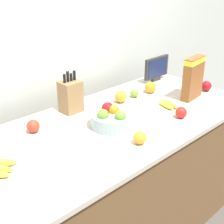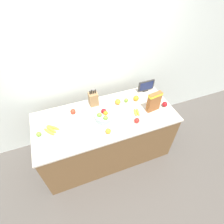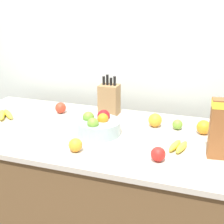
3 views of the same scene
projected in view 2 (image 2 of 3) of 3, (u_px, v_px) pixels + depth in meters
name	position (u px, v px, depth m)	size (l,w,h in m)	color
ground_plane	(107.00, 151.00, 3.19)	(14.00, 14.00, 0.00)	#514C47
wall_back	(91.00, 71.00, 2.70)	(9.00, 0.06, 2.60)	silver
counter	(106.00, 136.00, 2.86)	(2.06, 0.91, 0.92)	brown
knife_block	(93.00, 99.00, 2.64)	(0.13, 0.12, 0.32)	#937047
small_monitor	(146.00, 86.00, 2.86)	(0.28, 0.03, 0.21)	#2D2D2D
cereal_box	(154.00, 101.00, 2.51)	(0.22, 0.09, 0.31)	brown
fruit_bowl	(104.00, 116.00, 2.46)	(0.27, 0.27, 0.14)	#99B2B7
banana_bunch_left	(51.00, 129.00, 2.34)	(0.22, 0.23, 0.04)	yellow
banana_bunch_right	(137.00, 112.00, 2.57)	(0.11, 0.16, 0.04)	yellow
apple_rightmost	(165.00, 104.00, 2.66)	(0.08, 0.08, 0.08)	#A31419
apple_middle	(73.00, 111.00, 2.55)	(0.08, 0.08, 0.08)	red
apple_near_bananas	(126.00, 100.00, 2.74)	(0.06, 0.06, 0.06)	#6B9E33
apple_by_knife_block	(137.00, 120.00, 2.43)	(0.08, 0.08, 0.08)	red
apple_leftmost	(39.00, 134.00, 2.27)	(0.06, 0.06, 0.06)	#6B9E33
orange_front_right	(118.00, 102.00, 2.69)	(0.09, 0.09, 0.09)	orange
orange_back_center	(136.00, 98.00, 2.75)	(0.09, 0.09, 0.09)	orange
orange_mid_left	(108.00, 131.00, 2.30)	(0.07, 0.07, 0.07)	orange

